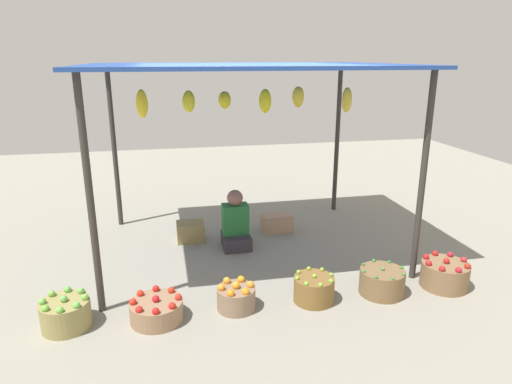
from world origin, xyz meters
The scene contains 11 objects.
ground_plane centered at (0.00, 0.00, 0.00)m, with size 14.00×14.00×0.00m, color gray.
market_stall_structure centered at (0.00, 0.00, 2.20)m, with size 3.72×2.77×2.36m.
vendor_person centered at (-0.14, 0.06, 0.30)m, with size 0.36×0.44×0.78m.
basket_green_apples centered at (-2.00, -1.47, 0.14)m, with size 0.45×0.45×0.33m.
basket_red_tomatoes centered at (-1.17, -1.53, 0.11)m, with size 0.51×0.51×0.26m.
basket_oranges centered at (-0.39, -1.48, 0.13)m, with size 0.39×0.39×0.30m.
basket_limes centered at (0.43, -1.50, 0.14)m, with size 0.42×0.42×0.31m.
basket_green_chilies centered at (1.19, -1.50, 0.14)m, with size 0.48×0.48×0.30m.
basket_red_apples centered at (1.94, -1.50, 0.15)m, with size 0.51×0.51×0.34m.
wooden_crate_near_vendor centered at (-0.72, 0.38, 0.13)m, with size 0.37×0.28×0.27m, color olive.
wooden_crate_stacked_rear centered at (0.54, 0.48, 0.12)m, with size 0.44×0.27×0.25m, color tan.
Camera 1 is at (-1.01, -5.44, 2.45)m, focal length 31.51 mm.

